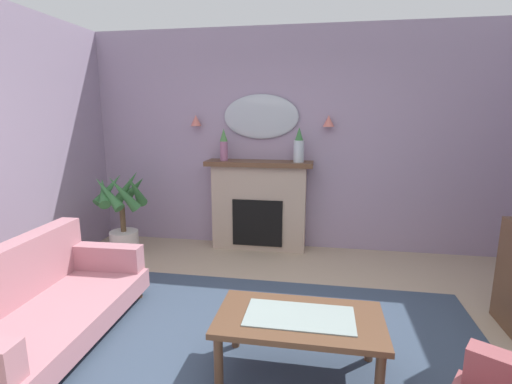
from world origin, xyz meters
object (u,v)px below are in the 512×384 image
object	(u,v)px
mantel_vase_left	(224,144)
wall_sconce_left	(196,121)
wall_mirror	(261,117)
mantel_vase_centre	(299,147)
potted_plant_tall_palm	(122,211)
coffee_table	(299,324)
fireplace	(259,206)
wall_sconce_right	(329,121)
floral_couch	(37,303)

from	to	relation	value
mantel_vase_left	wall_sconce_left	bearing A→B (deg)	163.30
wall_mirror	wall_sconce_left	xyz separation A→B (m)	(-0.85, -0.05, -0.05)
wall_sconce_left	mantel_vase_centre	bearing A→B (deg)	-5.08
wall_sconce_left	potted_plant_tall_palm	bearing A→B (deg)	-141.52
wall_mirror	coffee_table	bearing A→B (deg)	-75.34
mantel_vase_centre	potted_plant_tall_palm	world-z (taller)	mantel_vase_centre
fireplace	wall_sconce_right	distance (m)	1.38
wall_mirror	floral_couch	bearing A→B (deg)	-118.11
wall_sconce_left	floral_couch	size ratio (longest dim) A/B	0.08
mantel_vase_left	wall_sconce_right	distance (m)	1.34
mantel_vase_centre	coffee_table	bearing A→B (deg)	-85.89
wall_mirror	potted_plant_tall_palm	xyz separation A→B (m)	(-1.63, -0.67, -1.14)
coffee_table	floral_couch	bearing A→B (deg)	178.23
wall_sconce_right	mantel_vase_left	bearing A→B (deg)	-174.73
coffee_table	floral_couch	world-z (taller)	floral_couch
fireplace	wall_sconce_left	distance (m)	1.38
wall_mirror	potted_plant_tall_palm	size ratio (longest dim) A/B	0.90
coffee_table	wall_mirror	bearing A→B (deg)	104.66
mantel_vase_centre	wall_mirror	size ratio (longest dim) A/B	0.45
wall_mirror	coffee_table	world-z (taller)	wall_mirror
wall_sconce_right	floral_couch	world-z (taller)	wall_sconce_right
coffee_table	fireplace	bearing A→B (deg)	105.47
mantel_vase_centre	wall_sconce_left	xyz separation A→B (m)	(-1.35, 0.12, 0.31)
fireplace	mantel_vase_centre	size ratio (longest dim) A/B	3.18
wall_sconce_left	potted_plant_tall_palm	distance (m)	1.48
mantel_vase_left	wall_sconce_right	xyz separation A→B (m)	(1.30, 0.12, 0.30)
mantel_vase_left	coffee_table	size ratio (longest dim) A/B	0.37
mantel_vase_left	floral_couch	bearing A→B (deg)	-110.85
mantel_vase_left	wall_mirror	size ratio (longest dim) A/B	0.42
floral_couch	coffee_table	bearing A→B (deg)	-1.77
floral_couch	potted_plant_tall_palm	distance (m)	1.88
mantel_vase_left	coffee_table	world-z (taller)	mantel_vase_left
mantel_vase_centre	wall_sconce_right	distance (m)	0.48
wall_sconce_right	potted_plant_tall_palm	xyz separation A→B (m)	(-2.48, -0.62, -1.09)
mantel_vase_centre	floral_couch	distance (m)	3.15
mantel_vase_centre	wall_sconce_right	xyz separation A→B (m)	(0.35, 0.12, 0.31)
fireplace	mantel_vase_centre	bearing A→B (deg)	-3.24
floral_couch	wall_mirror	bearing A→B (deg)	61.89
mantel_vase_left	floral_couch	xyz separation A→B (m)	(-0.89, -2.34, -1.04)
floral_couch	potted_plant_tall_palm	bearing A→B (deg)	99.00
wall_mirror	wall_sconce_left	distance (m)	0.85
mantel_vase_centre	coffee_table	distance (m)	2.59
fireplace	floral_couch	distance (m)	2.73
mantel_vase_centre	potted_plant_tall_palm	bearing A→B (deg)	-166.76
potted_plant_tall_palm	coffee_table	bearing A→B (deg)	-39.51
wall_sconce_left	floral_couch	distance (m)	2.84
fireplace	coffee_table	size ratio (longest dim) A/B	1.24
coffee_table	floral_couch	size ratio (longest dim) A/B	0.63
fireplace	wall_sconce_left	bearing A→B (deg)	173.84
mantel_vase_centre	floral_couch	bearing A→B (deg)	-128.19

